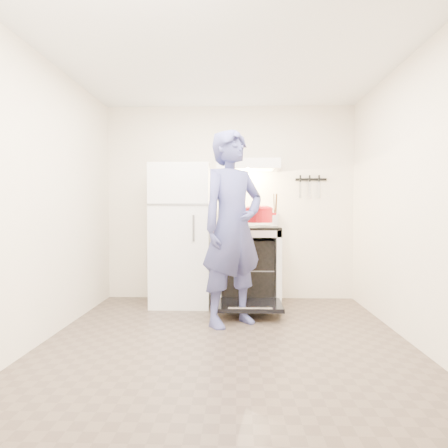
{
  "coord_description": "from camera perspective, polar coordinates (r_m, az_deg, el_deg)",
  "views": [
    {
      "loc": [
        0.09,
        -3.41,
        1.15
      ],
      "look_at": [
        -0.05,
        1.0,
        1.0
      ],
      "focal_mm": 32.0,
      "sensor_mm": 36.0,
      "label": 1
    }
  ],
  "objects": [
    {
      "name": "cooktop",
      "position": [
        4.89,
        3.46,
        -0.57
      ],
      "size": [
        0.76,
        0.65,
        0.03
      ],
      "primitive_type": "cube",
      "color": "black",
      "rests_on": "stove_body"
    },
    {
      "name": "knife_strip",
      "position": [
        5.3,
        12.32,
        6.24
      ],
      "size": [
        0.4,
        0.02,
        0.03
      ],
      "primitive_type": "cube",
      "color": "black",
      "rests_on": "back_wall"
    },
    {
      "name": "stove_body",
      "position": [
        4.94,
        3.44,
        -6.08
      ],
      "size": [
        0.76,
        0.65,
        0.92
      ],
      "primitive_type": "cube",
      "color": "white",
      "rests_on": "floor"
    },
    {
      "name": "backsplash",
      "position": [
        5.17,
        3.37,
        0.84
      ],
      "size": [
        0.76,
        0.07,
        0.2
      ],
      "primitive_type": "cube",
      "color": "white",
      "rests_on": "cooktop"
    },
    {
      "name": "utensil_jar",
      "position": [
        4.78,
        7.35,
        0.67
      ],
      "size": [
        0.1,
        0.1,
        0.13
      ],
      "primitive_type": "cylinder",
      "rotation": [
        0.0,
        0.0,
        0.17
      ],
      "color": "silver",
      "rests_on": "cooktop"
    },
    {
      "name": "range_hood",
      "position": [
        4.99,
        3.45,
        8.39
      ],
      "size": [
        0.76,
        0.5,
        0.12
      ],
      "primitive_type": "cube",
      "color": "white",
      "rests_on": "back_wall"
    },
    {
      "name": "person",
      "position": [
        4.0,
        1.24,
        -0.53
      ],
      "size": [
        0.85,
        0.8,
        1.95
      ],
      "primitive_type": "imported",
      "rotation": [
        0.0,
        0.0,
        0.65
      ],
      "color": "navy",
      "rests_on": "floor"
    },
    {
      "name": "floor",
      "position": [
        3.6,
        0.3,
        -16.68
      ],
      "size": [
        3.6,
        3.6,
        0.0
      ],
      "primitive_type": "plane",
      "color": "#4F4137",
      "rests_on": "ground"
    },
    {
      "name": "oven_door",
      "position": [
        4.42,
        3.66,
        -11.48
      ],
      "size": [
        0.7,
        0.54,
        0.04
      ],
      "primitive_type": "cube",
      "color": "black",
      "rests_on": "floor"
    },
    {
      "name": "refrigerator",
      "position": [
        4.92,
        -6.02,
        -1.56
      ],
      "size": [
        0.7,
        0.7,
        1.7
      ],
      "primitive_type": "cube",
      "color": "white",
      "rests_on": "floor"
    },
    {
      "name": "oven_rack",
      "position": [
        4.94,
        3.44,
        -6.31
      ],
      "size": [
        0.6,
        0.52,
        0.01
      ],
      "primitive_type": "cube",
      "color": "slate",
      "rests_on": "stove_body"
    },
    {
      "name": "back_wall",
      "position": [
        5.21,
        0.83,
        3.05
      ],
      "size": [
        3.2,
        0.02,
        2.5
      ],
      "primitive_type": "cube",
      "color": "#F2E5CC",
      "rests_on": "ground"
    },
    {
      "name": "dutch_oven",
      "position": [
        4.34,
        4.91,
        1.18
      ],
      "size": [
        0.38,
        0.31,
        0.25
      ],
      "primitive_type": null,
      "color": "red",
      "rests_on": "person"
    },
    {
      "name": "tea_kettle",
      "position": [
        5.0,
        1.57,
        1.39
      ],
      "size": [
        0.25,
        0.2,
        0.3
      ],
      "primitive_type": null,
      "color": "silver",
      "rests_on": "cooktop"
    },
    {
      "name": "pizza_stone",
      "position": [
        4.98,
        3.07,
        -6.08
      ],
      "size": [
        0.34,
        0.34,
        0.02
      ],
      "primitive_type": "cylinder",
      "color": "#85674E",
      "rests_on": "oven_rack"
    }
  ]
}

